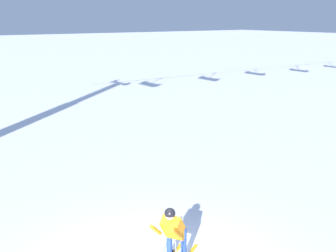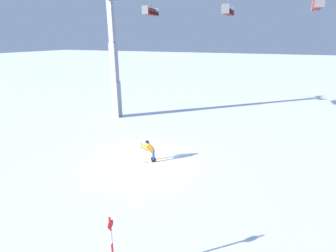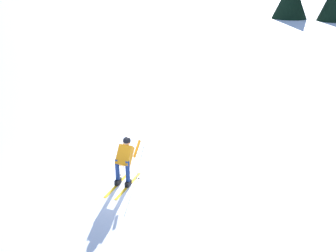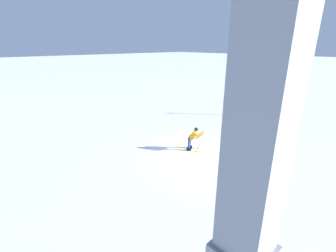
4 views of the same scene
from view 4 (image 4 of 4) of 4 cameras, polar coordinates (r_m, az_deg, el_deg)
ground_plane at (r=14.10m, az=7.82°, el=-6.37°), size 260.00×260.00×0.00m
skier_carving_main at (r=14.05m, az=6.09°, el=-2.66°), size 1.79×1.39×1.60m
lift_tower_near at (r=2.94m, az=20.27°, el=-9.81°), size 0.71×2.54×11.22m
trail_marker_pole at (r=21.63m, az=14.98°, el=5.88°), size 0.07×0.28×2.40m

